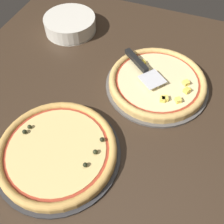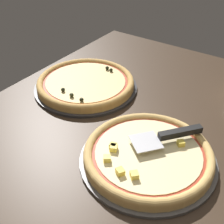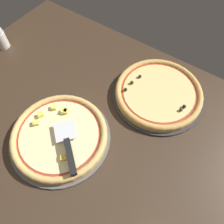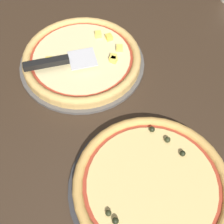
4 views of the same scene
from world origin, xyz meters
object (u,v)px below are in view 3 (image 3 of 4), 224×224
Objects in this scene: pizza_back at (159,92)px; parmesan_shaker at (0,39)px; serving_spatula at (69,151)px; pizza_front at (59,135)px.

parmesan_shaker reaches higher than pizza_back.
pizza_back is 46.12cm from serving_spatula.
serving_spatula is at bearing -21.65° from pizza_front.
pizza_back is 3.88× the size of parmesan_shaker.
parmesan_shaker is (-81.96, -17.62, 2.25)cm from pizza_back.
serving_spatula is at bearing -21.04° from parmesan_shaker.
pizza_front is at bearing -118.43° from pizza_back.
serving_spatula is 73.51cm from parmesan_shaker.
pizza_front reaches higher than pizza_back.
serving_spatula reaches higher than pizza_back.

